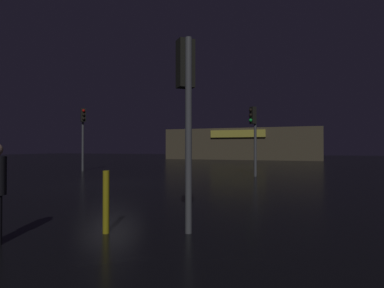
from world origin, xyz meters
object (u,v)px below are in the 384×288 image
at_px(traffic_signal_opposite, 186,91).
at_px(store_building, 243,144).
at_px(traffic_signal_main, 83,127).
at_px(traffic_signal_cross_right, 254,128).

bearing_deg(traffic_signal_opposite, store_building, 98.90).
distance_m(store_building, traffic_signal_main, 27.80).
height_order(store_building, traffic_signal_opposite, store_building).
height_order(store_building, traffic_signal_cross_right, store_building).
distance_m(store_building, traffic_signal_opposite, 39.49).
distance_m(traffic_signal_main, traffic_signal_cross_right, 11.98).
distance_m(traffic_signal_main, traffic_signal_opposite, 17.26).
bearing_deg(store_building, traffic_signal_opposite, -81.10).
bearing_deg(store_building, traffic_signal_cross_right, -78.20).
xyz_separation_m(traffic_signal_main, traffic_signal_opposite, (12.45, -11.96, -0.31)).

